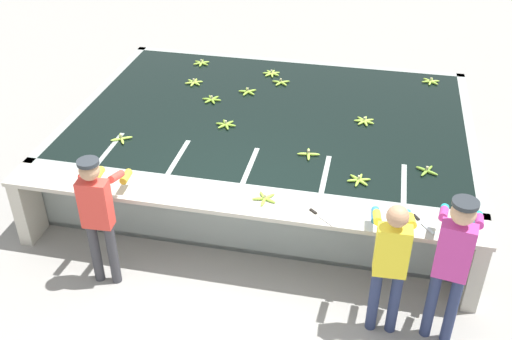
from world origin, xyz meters
The scene contains 22 objects.
ground_plane centered at (0.00, 0.00, 0.00)m, with size 80.00×80.00×0.00m, color gray.
wash_tank centered at (0.00, 2.33, 0.46)m, with size 5.37×3.80×0.92m.
work_ledge centered at (0.00, 0.23, 0.67)m, with size 5.37×0.45×0.92m.
worker_0 centered at (-1.36, -0.29, 0.96)m, with size 0.43×0.72×1.59m.
worker_1 centered at (1.67, -0.36, 0.92)m, with size 0.42×0.71×1.55m.
worker_2 centered at (2.23, -0.36, 1.03)m, with size 0.48×0.74×1.70m.
banana_bunch_floating_0 centered at (-0.05, 3.31, 0.94)m, with size 0.27×0.28×0.08m.
banana_bunch_floating_1 centered at (-0.47, 2.89, 0.94)m, with size 0.27×0.28×0.08m.
banana_bunch_floating_2 centered at (-1.34, 3.03, 0.94)m, with size 0.27×0.28×0.08m.
banana_bunch_floating_3 centered at (-0.25, 3.60, 0.94)m, with size 0.28×0.28×0.08m.
banana_bunch_floating_4 centered at (0.65, 1.34, 0.94)m, with size 0.28×0.28×0.08m.
banana_bunch_floating_5 centered at (1.26, 2.34, 0.94)m, with size 0.28×0.28×0.08m.
banana_bunch_floating_6 centered at (-1.44, 3.76, 0.94)m, with size 0.27×0.28×0.08m.
banana_bunch_floating_7 centered at (-1.73, 1.21, 0.94)m, with size 0.26×0.26×0.08m.
banana_bunch_floating_8 centered at (1.28, 0.90, 0.94)m, with size 0.28×0.28×0.08m.
banana_bunch_floating_9 centered at (-0.91, 2.53, 0.94)m, with size 0.28×0.26×0.08m.
banana_bunch_floating_10 centered at (2.16, 3.82, 0.94)m, with size 0.28×0.28×0.08m.
banana_bunch_floating_11 centered at (-0.53, 1.85, 0.94)m, with size 0.28×0.27×0.08m.
banana_bunch_floating_12 centered at (2.05, 1.26, 0.94)m, with size 0.27×0.27×0.08m.
banana_bunch_ledge_0 centered at (0.31, 0.31, 0.94)m, with size 0.28×0.27×0.08m.
knife_0 centered at (1.96, 0.28, 0.93)m, with size 0.22×0.30×0.02m.
knife_1 centered at (0.91, 0.16, 0.93)m, with size 0.29×0.25×0.02m.
Camera 1 is at (1.33, -4.87, 4.74)m, focal length 42.00 mm.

